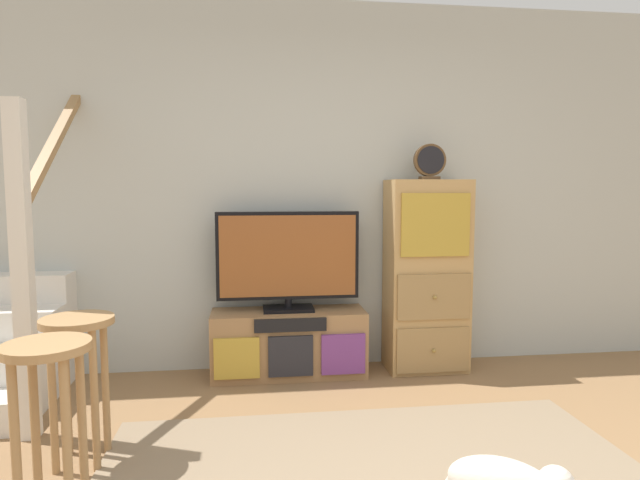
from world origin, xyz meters
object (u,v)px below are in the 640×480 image
(desk_clock, at_px, (430,162))
(bar_stool_near, at_px, (48,389))
(side_cabinet, at_px, (427,276))
(media_console, at_px, (289,343))
(bar_stool_far, at_px, (78,355))
(television, at_px, (288,258))

(desk_clock, bearing_deg, bar_stool_near, -143.50)
(side_cabinet, bearing_deg, desk_clock, -79.44)
(side_cabinet, bearing_deg, media_console, -179.43)
(bar_stool_near, bearing_deg, side_cabinet, 36.80)
(media_console, relative_size, bar_stool_far, 1.51)
(television, bearing_deg, media_console, -90.00)
(bar_stool_far, bearing_deg, side_cabinet, 27.75)
(bar_stool_far, bearing_deg, desk_clock, 27.40)
(media_console, height_order, bar_stool_near, bar_stool_near)
(television, relative_size, desk_clock, 3.97)
(media_console, xyz_separation_m, bar_stool_near, (-1.07, -1.55, 0.31))
(desk_clock, xyz_separation_m, bar_stool_far, (-2.11, -1.10, -1.00))
(desk_clock, distance_m, bar_stool_near, 2.78)
(desk_clock, height_order, bar_stool_near, desk_clock)
(bar_stool_far, bearing_deg, media_console, 45.23)
(media_console, xyz_separation_m, desk_clock, (1.02, -0.00, 1.30))
(media_console, distance_m, bar_stool_near, 1.91)
(media_console, distance_m, bar_stool_far, 1.58)
(television, height_order, desk_clock, desk_clock)
(bar_stool_near, height_order, bar_stool_far, bar_stool_near)
(bar_stool_far, bearing_deg, bar_stool_near, -87.07)
(desk_clock, bearing_deg, media_console, 179.73)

